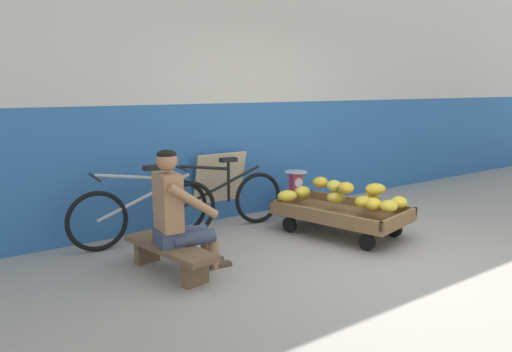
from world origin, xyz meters
The scene contains 12 objects.
ground_plane centered at (0.00, 0.00, 0.00)m, with size 80.00×80.00×0.00m, color gray.
back_wall centered at (0.00, 2.61, 1.68)m, with size 16.00×0.30×3.36m.
banana_cart centered at (0.35, 1.06, 0.24)m, with size 1.14×1.59×0.36m.
banana_pile centered at (0.42, 1.02, 0.47)m, with size 1.08×1.35×0.26m.
low_bench centered at (-1.79, 1.13, 0.20)m, with size 0.45×1.13×0.27m.
vendor_seated centered at (-1.70, 1.12, 0.57)m, with size 0.70×0.52×1.14m.
plastic_crate centered at (0.49, 2.03, 0.15)m, with size 0.36×0.28×0.30m.
weighing_scale centered at (0.49, 2.03, 0.45)m, with size 0.30×0.30×0.29m.
bicycle_near_left centered at (-1.61, 2.07, 0.35)m, with size 1.66×0.48×0.86m.
bicycle_far_left centered at (-0.64, 2.08, 0.35)m, with size 1.66×0.48×0.86m.
sign_board centered at (-0.46, 2.42, 0.44)m, with size 0.70×0.25×0.88m.
shopping_bag centered at (0.56, 1.72, 0.12)m, with size 0.18×0.12×0.24m, color green.
Camera 1 is at (-3.68, -2.81, 1.68)m, focal length 34.62 mm.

